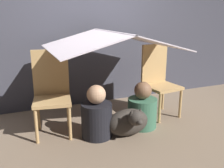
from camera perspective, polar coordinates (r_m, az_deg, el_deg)
ground_plane at (r=3.05m, az=1.29°, el=-10.39°), size 8.80×8.80×0.00m
wall_back at (r=3.75m, az=-5.43°, el=14.24°), size 7.00×0.05×2.50m
chair_left at (r=2.91m, az=-13.62°, el=-1.42°), size 0.47×0.47×0.95m
chair_right at (r=3.41m, az=10.58°, el=1.24°), size 0.45×0.45×0.95m
sheet_canopy at (r=2.91m, az=0.00°, el=10.03°), size 1.45×1.20×0.20m
person_front at (r=2.80m, az=-3.53°, el=-7.31°), size 0.34×0.34×0.60m
person_second at (r=3.06m, az=6.93°, el=-5.70°), size 0.35×0.35×0.57m
dog at (r=2.83m, az=3.90°, el=-8.60°), size 0.49×0.43×0.39m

